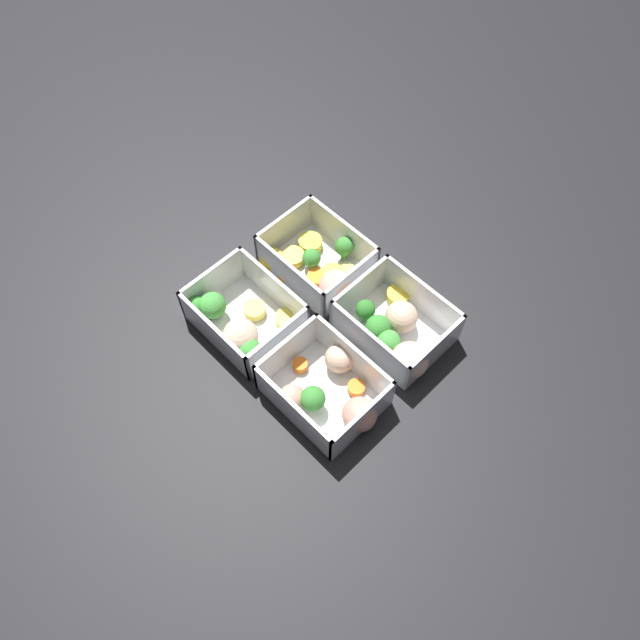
% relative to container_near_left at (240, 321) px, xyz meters
% --- Properties ---
extents(ground_plane, '(4.00, 4.00, 0.00)m').
position_rel_container_near_left_xyz_m(ground_plane, '(0.08, 0.08, -0.03)').
color(ground_plane, black).
extents(container_near_left, '(0.15, 0.13, 0.06)m').
position_rel_container_near_left_xyz_m(container_near_left, '(0.00, 0.00, 0.00)').
color(container_near_left, white).
rests_on(container_near_left, ground_plane).
extents(container_near_right, '(0.16, 0.13, 0.06)m').
position_rel_container_near_left_xyz_m(container_near_right, '(0.16, 0.01, -0.00)').
color(container_near_right, white).
rests_on(container_near_right, ground_plane).
extents(container_far_left, '(0.16, 0.13, 0.06)m').
position_rel_container_near_left_xyz_m(container_far_left, '(0.01, 0.15, -0.00)').
color(container_far_left, white).
rests_on(container_far_left, ground_plane).
extents(container_far_right, '(0.16, 0.13, 0.06)m').
position_rel_container_near_left_xyz_m(container_far_right, '(0.16, 0.14, 0.00)').
color(container_far_right, white).
rests_on(container_far_right, ground_plane).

